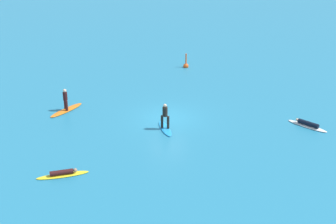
{
  "coord_description": "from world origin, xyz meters",
  "views": [
    {
      "loc": [
        -8.91,
        -31.08,
        15.0
      ],
      "look_at": [
        0.0,
        0.0,
        0.5
      ],
      "focal_mm": 54.04,
      "sensor_mm": 36.0,
      "label": 1
    }
  ],
  "objects_px": {
    "surfer_on_orange_board": "(66,106)",
    "surfer_on_blue_board": "(165,122)",
    "marker_buoy": "(186,65)",
    "surfer_on_white_board": "(308,125)",
    "surfer_on_yellow_board": "(63,174)"
  },
  "relations": [
    {
      "from": "surfer_on_orange_board",
      "to": "surfer_on_blue_board",
      "type": "height_order",
      "value": "surfer_on_blue_board"
    },
    {
      "from": "surfer_on_blue_board",
      "to": "marker_buoy",
      "type": "xyz_separation_m",
      "value": [
        5.26,
        11.75,
        -0.35
      ]
    },
    {
      "from": "surfer_on_orange_board",
      "to": "surfer_on_white_board",
      "type": "relative_size",
      "value": 1.03
    },
    {
      "from": "marker_buoy",
      "to": "surfer_on_white_board",
      "type": "bearing_deg",
      "value": -73.41
    },
    {
      "from": "surfer_on_orange_board",
      "to": "surfer_on_blue_board",
      "type": "distance_m",
      "value": 7.85
    },
    {
      "from": "marker_buoy",
      "to": "surfer_on_yellow_board",
      "type": "bearing_deg",
      "value": -128.02
    },
    {
      "from": "surfer_on_white_board",
      "to": "marker_buoy",
      "type": "distance_m",
      "value": 14.65
    },
    {
      "from": "surfer_on_yellow_board",
      "to": "surfer_on_blue_board",
      "type": "xyz_separation_m",
      "value": [
        7.19,
        4.17,
        0.41
      ]
    },
    {
      "from": "surfer_on_yellow_board",
      "to": "surfer_on_orange_board",
      "type": "relative_size",
      "value": 1.05
    },
    {
      "from": "surfer_on_orange_board",
      "to": "surfer_on_blue_board",
      "type": "xyz_separation_m",
      "value": [
        6.1,
        -4.94,
        0.16
      ]
    },
    {
      "from": "surfer_on_orange_board",
      "to": "surfer_on_white_board",
      "type": "distance_m",
      "value": 17.15
    },
    {
      "from": "surfer_on_orange_board",
      "to": "marker_buoy",
      "type": "relative_size",
      "value": 2.01
    },
    {
      "from": "surfer_on_yellow_board",
      "to": "surfer_on_white_board",
      "type": "bearing_deg",
      "value": 6.54
    },
    {
      "from": "surfer_on_blue_board",
      "to": "surfer_on_yellow_board",
      "type": "bearing_deg",
      "value": 120.54
    },
    {
      "from": "surfer_on_white_board",
      "to": "marker_buoy",
      "type": "relative_size",
      "value": 1.96
    }
  ]
}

